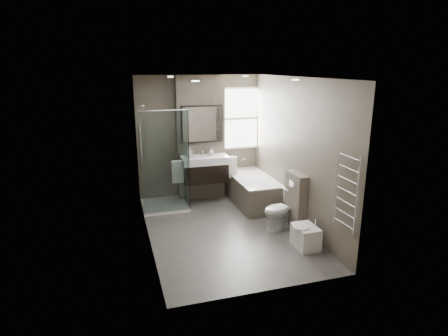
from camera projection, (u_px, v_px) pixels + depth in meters
name	position (u px, v px, depth m)	size (l,w,h in m)	color
room	(225.00, 158.00, 6.19)	(2.70, 3.90, 2.70)	#504D4A
vanity_pier	(200.00, 139.00, 7.83)	(1.00, 0.25, 2.60)	#585045
vanity	(205.00, 169.00, 7.66)	(0.95, 0.47, 0.66)	black
mirror_cabinet	(202.00, 124.00, 7.59)	(0.86, 0.08, 0.76)	black
towel_left	(178.00, 172.00, 7.49)	(0.24, 0.06, 0.44)	silver
towel_right	(231.00, 168.00, 7.80)	(0.24, 0.06, 0.44)	silver
shower_enclosure	(169.00, 184.00, 7.44)	(0.90, 0.90, 2.00)	white
bathtub	(252.00, 189.00, 7.73)	(0.75, 1.60, 0.57)	#585045
window	(240.00, 118.00, 8.08)	(0.98, 0.06, 1.33)	white
toilet	(281.00, 210.00, 6.54)	(0.38, 0.67, 0.69)	white
cistern_box	(296.00, 201.00, 6.51)	(0.19, 0.55, 1.00)	#585045
bidet	(305.00, 236.00, 5.86)	(0.40, 0.45, 0.47)	white
towel_radiator	(347.00, 191.00, 5.11)	(0.03, 0.49, 1.10)	silver
soap_bottle_a	(190.00, 152.00, 7.47)	(0.09, 0.09, 0.20)	white
soap_bottle_b	(211.00, 152.00, 7.67)	(0.11, 0.11, 0.14)	white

